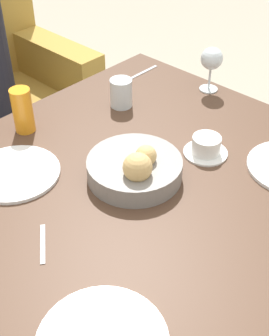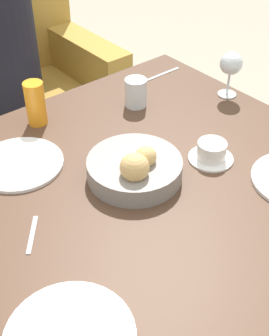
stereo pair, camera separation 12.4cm
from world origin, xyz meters
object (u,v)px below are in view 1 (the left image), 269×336
object	(u,v)px
juice_glass	(21,111)
water_tumbler	(121,93)
fork_silver	(142,73)
plate_far_center	(15,173)
bread_basket	(135,168)
wine_glass	(212,60)
coffee_cup	(206,147)
spoon_coffee	(43,244)

from	to	relation	value
juice_glass	water_tumbler	size ratio (longest dim) A/B	1.48
fork_silver	plate_far_center	bearing A→B (deg)	-167.63
bread_basket	wine_glass	size ratio (longest dim) A/B	1.64
fork_silver	bread_basket	bearing A→B (deg)	-139.40
water_tumbler	wine_glass	distance (m)	0.33
juice_glass	coffee_cup	distance (m)	0.56
coffee_cup	fork_silver	bearing A→B (deg)	62.46
plate_far_center	bread_basket	bearing A→B (deg)	-49.67
bread_basket	coffee_cup	size ratio (longest dim) A/B	2.00
coffee_cup	water_tumbler	bearing A→B (deg)	85.77
wine_glass	spoon_coffee	distance (m)	0.87
fork_silver	wine_glass	bearing A→B (deg)	-75.19
fork_silver	water_tumbler	bearing A→B (deg)	-154.16
bread_basket	water_tumbler	bearing A→B (deg)	49.90
water_tumbler	coffee_cup	xyz separation A→B (m)	(-0.03, -0.36, -0.02)
spoon_coffee	water_tumbler	bearing A→B (deg)	27.87
spoon_coffee	wine_glass	bearing A→B (deg)	10.02
water_tumbler	spoon_coffee	bearing A→B (deg)	-152.13
wine_glass	fork_silver	world-z (taller)	wine_glass
wine_glass	spoon_coffee	bearing A→B (deg)	-169.98
juice_glass	spoon_coffee	distance (m)	0.49
bread_basket	juice_glass	xyz separation A→B (m)	(-0.06, 0.41, 0.04)
bread_basket	fork_silver	size ratio (longest dim) A/B	1.58
plate_far_center	fork_silver	bearing A→B (deg)	12.37
plate_far_center	fork_silver	xyz separation A→B (m)	(0.68, 0.15, -0.00)
water_tumbler	spoon_coffee	world-z (taller)	water_tumbler
coffee_cup	wine_glass	bearing A→B (deg)	34.65
plate_far_center	coffee_cup	bearing A→B (deg)	-36.74
plate_far_center	coffee_cup	size ratio (longest dim) A/B	1.93
juice_glass	water_tumbler	bearing A→B (deg)	-20.15
bread_basket	juice_glass	distance (m)	0.41
spoon_coffee	plate_far_center	bearing A→B (deg)	67.32
wine_glass	coffee_cup	xyz separation A→B (m)	(-0.31, -0.22, -0.09)
water_tumbler	wine_glass	bearing A→B (deg)	-27.48
bread_basket	water_tumbler	xyz separation A→B (m)	(0.25, 0.29, 0.01)
juice_glass	spoon_coffee	bearing A→B (deg)	-121.73
juice_glass	spoon_coffee	world-z (taller)	juice_glass
juice_glass	spoon_coffee	size ratio (longest dim) A/B	1.37
water_tumbler	fork_silver	size ratio (longest dim) A/B	0.58
coffee_cup	fork_silver	xyz separation A→B (m)	(0.25, 0.47, -0.02)
water_tumbler	fork_silver	bearing A→B (deg)	25.84
bread_basket	spoon_coffee	world-z (taller)	bread_basket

